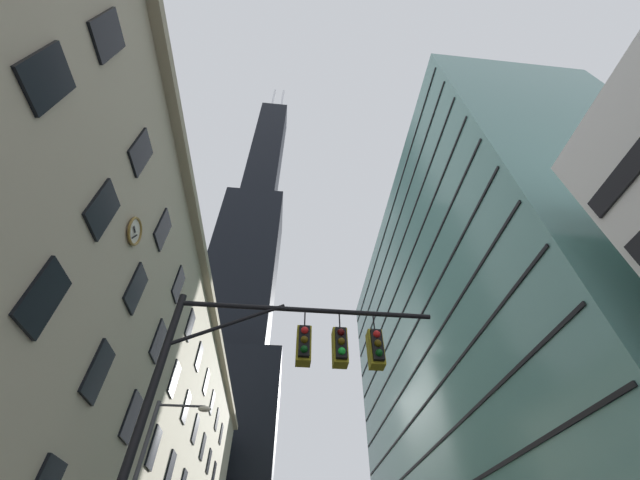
# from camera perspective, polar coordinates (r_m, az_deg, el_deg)

# --- Properties ---
(station_building) EXTENTS (13.69, 61.56, 22.05)m
(station_building) POSITION_cam_1_polar(r_m,az_deg,el_deg) (35.82, -31.61, -24.35)
(station_building) COLOR #BCAF93
(station_building) RESTS_ON ground
(dark_skyscraper) EXTENTS (25.49, 25.49, 194.75)m
(dark_skyscraper) POSITION_cam_1_polar(r_m,az_deg,el_deg) (97.50, -13.02, -10.57)
(dark_skyscraper) COLOR black
(dark_skyscraper) RESTS_ON ground
(glass_office_midrise) EXTENTS (19.25, 52.77, 47.24)m
(glass_office_midrise) POSITION_cam_1_polar(r_m,az_deg,el_deg) (50.93, 24.16, -15.89)
(glass_office_midrise) COLOR slate
(glass_office_midrise) RESTS_ON ground
(traffic_signal_mast) EXTENTS (7.42, 0.63, 7.70)m
(traffic_signal_mast) POSITION_cam_1_polar(r_m,az_deg,el_deg) (9.81, -5.25, -19.68)
(traffic_signal_mast) COLOR black
(traffic_signal_mast) RESTS_ON sidewalk_left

